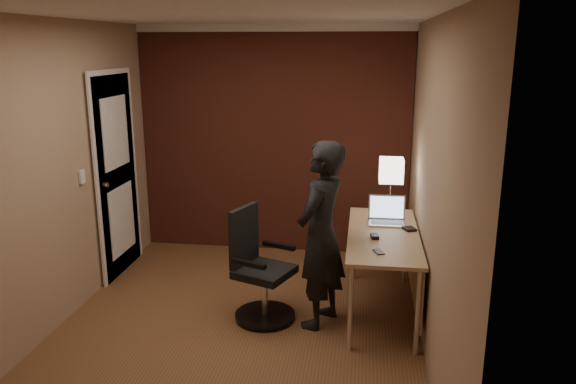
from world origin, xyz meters
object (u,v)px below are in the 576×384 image
object	(u,v)px
phone	(379,252)
laptop	(387,215)
desk_lamp	(391,171)
mouse	(375,236)
desk	(391,248)
person	(321,235)
office_chair	(259,272)
wallet	(409,229)

from	to	relation	value
phone	laptop	bearing A→B (deg)	63.20
desk_lamp	mouse	size ratio (longest dim) A/B	5.35
laptop	mouse	world-z (taller)	laptop
desk	phone	world-z (taller)	phone
desk	desk_lamp	bearing A→B (deg)	90.41
desk_lamp	desk	bearing A→B (deg)	-89.59
mouse	phone	distance (m)	0.33
laptop	person	distance (m)	0.81
laptop	mouse	size ratio (longest dim) A/B	3.32
phone	office_chair	xyz separation A→B (m)	(-0.99, 0.22, -0.31)
mouse	laptop	bearing A→B (deg)	67.15
laptop	mouse	bearing A→B (deg)	-103.75
desk_lamp	phone	distance (m)	1.13
desk	mouse	distance (m)	0.25
desk_lamp	wallet	bearing A→B (deg)	-71.56
laptop	wallet	distance (m)	0.29
desk	laptop	bearing A→B (deg)	96.83
desk_lamp	wallet	world-z (taller)	desk_lamp
phone	person	distance (m)	0.51
desk	wallet	size ratio (longest dim) A/B	13.64
desk_lamp	mouse	distance (m)	0.84
laptop	office_chair	world-z (taller)	office_chair
wallet	laptop	bearing A→B (deg)	132.47
person	office_chair	bearing A→B (deg)	-70.70
phone	person	world-z (taller)	person
phone	wallet	size ratio (longest dim) A/B	1.05
office_chair	desk	bearing A→B (deg)	12.82
laptop	office_chair	distance (m)	1.27
desk_lamp	wallet	size ratio (longest dim) A/B	4.86
phone	desk	bearing A→B (deg)	54.67
wallet	mouse	bearing A→B (deg)	-140.18
wallet	office_chair	world-z (taller)	office_chair
phone	wallet	world-z (taller)	wallet
mouse	wallet	xyz separation A→B (m)	(0.30, 0.25, -0.01)
person	desk_lamp	bearing A→B (deg)	167.44
desk_lamp	person	bearing A→B (deg)	-124.31
desk_lamp	laptop	world-z (taller)	desk_lamp
desk_lamp	phone	world-z (taller)	desk_lamp
laptop	person	size ratio (longest dim) A/B	0.21
desk	phone	xyz separation A→B (m)	(-0.12, -0.47, 0.13)
desk	phone	bearing A→B (deg)	-104.66
desk_lamp	wallet	xyz separation A→B (m)	(0.16, -0.47, -0.41)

